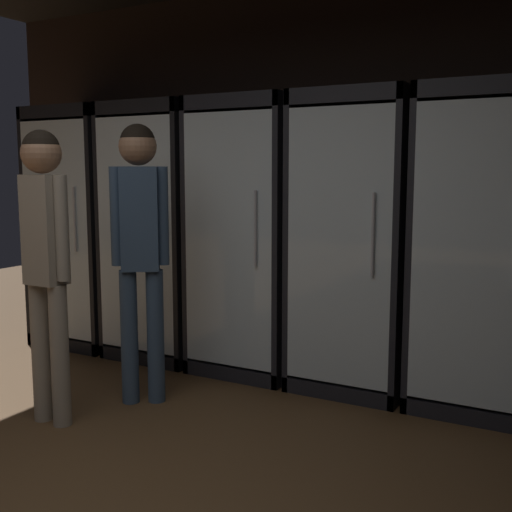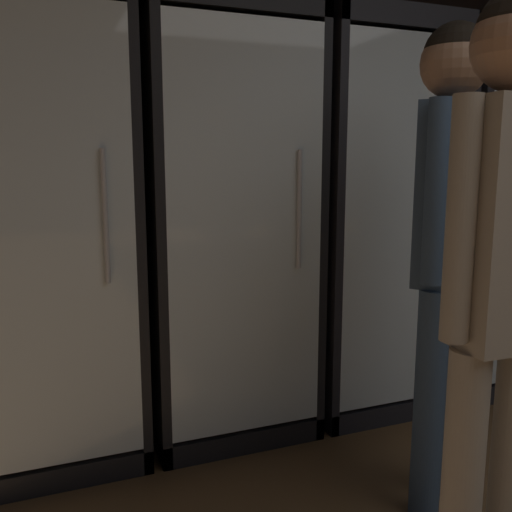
# 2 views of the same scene
# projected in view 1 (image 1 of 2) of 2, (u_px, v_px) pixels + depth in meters

# --- Properties ---
(wall_back) EXTENTS (6.00, 0.06, 2.80)m
(wall_back) POSITION_uv_depth(u_px,v_px,m) (328.00, 178.00, 4.62)
(wall_back) COLOR black
(wall_back) RESTS_ON ground
(cooler_far_left) EXTENTS (0.75, 0.69, 1.96)m
(cooler_far_left) POSITION_uv_depth(u_px,v_px,m) (89.00, 230.00, 5.35)
(cooler_far_left) COLOR black
(cooler_far_left) RESTS_ON ground
(cooler_left) EXTENTS (0.75, 0.69, 1.96)m
(cooler_left) POSITION_uv_depth(u_px,v_px,m) (165.00, 234.00, 4.97)
(cooler_left) COLOR black
(cooler_left) RESTS_ON ground
(cooler_center) EXTENTS (0.75, 0.69, 1.96)m
(cooler_center) POSITION_uv_depth(u_px,v_px,m) (254.00, 239.00, 4.59)
(cooler_center) COLOR black
(cooler_center) RESTS_ON ground
(cooler_right) EXTENTS (0.75, 0.69, 1.96)m
(cooler_right) POSITION_uv_depth(u_px,v_px,m) (359.00, 246.00, 4.22)
(cooler_right) COLOR black
(cooler_right) RESTS_ON ground
(cooler_far_right) EXTENTS (0.75, 0.69, 1.96)m
(cooler_far_right) POSITION_uv_depth(u_px,v_px,m) (483.00, 253.00, 3.84)
(cooler_far_right) COLOR black
(cooler_far_right) RESTS_ON ground
(shopper_near) EXTENTS (0.30, 0.26, 1.73)m
(shopper_near) POSITION_uv_depth(u_px,v_px,m) (140.00, 230.00, 3.87)
(shopper_near) COLOR #384C66
(shopper_near) RESTS_ON ground
(shopper_far) EXTENTS (0.34, 0.22, 1.68)m
(shopper_far) POSITION_uv_depth(u_px,v_px,m) (45.00, 242.00, 3.55)
(shopper_far) COLOR gray
(shopper_far) RESTS_ON ground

